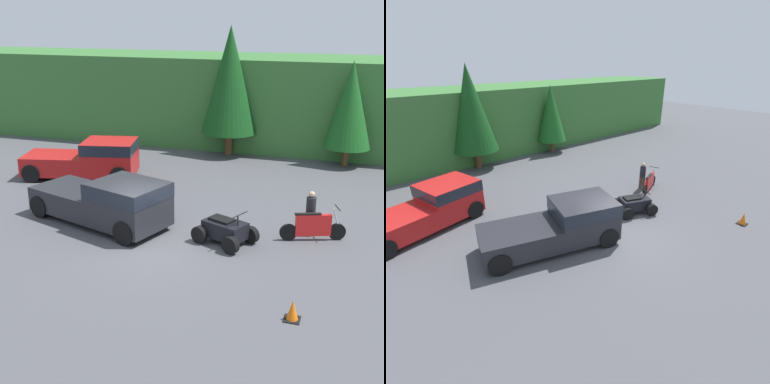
% 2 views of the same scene
% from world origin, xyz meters
% --- Properties ---
extents(ground_plane, '(80.00, 80.00, 0.00)m').
position_xyz_m(ground_plane, '(0.00, 0.00, 0.00)').
color(ground_plane, '#4C4C51').
extents(hillside_backdrop, '(44.00, 6.00, 5.08)m').
position_xyz_m(hillside_backdrop, '(0.00, 16.00, 2.54)').
color(hillside_backdrop, '#387033').
rests_on(hillside_backdrop, ground_plane).
extents(tree_left, '(3.03, 3.03, 6.88)m').
position_xyz_m(tree_left, '(-0.45, 12.75, 4.04)').
color(tree_left, brown).
rests_on(tree_left, ground_plane).
extents(tree_mid_left, '(2.32, 2.32, 5.28)m').
position_xyz_m(tree_mid_left, '(5.80, 12.42, 3.10)').
color(tree_mid_left, brown).
rests_on(tree_mid_left, ground_plane).
extents(pickup_truck_red, '(5.60, 3.29, 1.82)m').
position_xyz_m(pickup_truck_red, '(-5.49, 6.41, 0.96)').
color(pickup_truck_red, red).
rests_on(pickup_truck_red, ground_plane).
extents(pickup_truck_second, '(5.89, 3.71, 1.82)m').
position_xyz_m(pickup_truck_second, '(-1.96, 1.27, 0.96)').
color(pickup_truck_second, '#232328').
rests_on(pickup_truck_second, ground_plane).
extents(dirt_bike, '(2.19, 1.00, 1.21)m').
position_xyz_m(dirt_bike, '(5.29, 2.24, 0.50)').
color(dirt_bike, black).
rests_on(dirt_bike, ground_plane).
extents(quad_atv, '(2.30, 1.99, 1.15)m').
position_xyz_m(quad_atv, '(2.47, 1.07, 0.45)').
color(quad_atv, black).
rests_on(quad_atv, ground_plane).
extents(rider_person, '(0.41, 0.41, 1.63)m').
position_xyz_m(rider_person, '(5.13, 2.66, 0.88)').
color(rider_person, brown).
rests_on(rider_person, ground_plane).
extents(traffic_cone, '(0.42, 0.42, 0.55)m').
position_xyz_m(traffic_cone, '(5.36, -3.05, 0.25)').
color(traffic_cone, black).
rests_on(traffic_cone, ground_plane).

